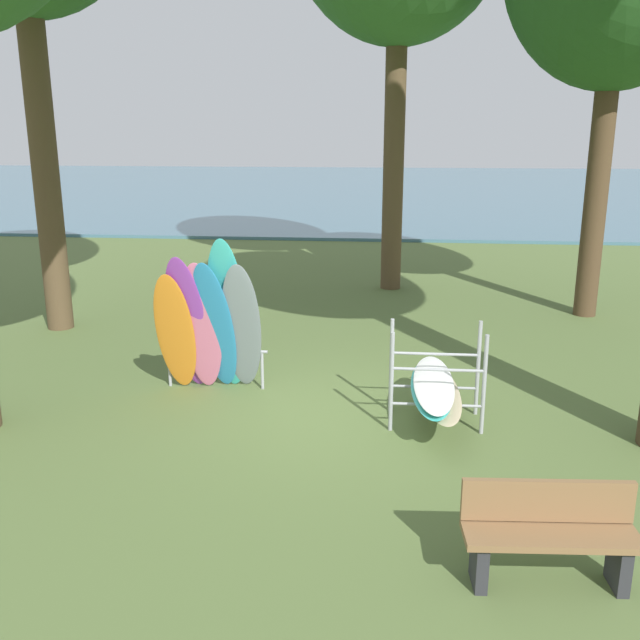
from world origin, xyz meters
TOP-DOWN VIEW (x-y plane):
  - ground_plane at (0.00, 0.00)m, footprint 80.00×80.00m
  - lake_water at (0.00, 31.77)m, footprint 80.00×36.00m
  - leaning_board_pile at (-1.63, 0.48)m, footprint 1.50×0.95m
  - board_storage_rack at (1.36, -0.17)m, footprint 1.15×2.11m
  - park_bench at (2.08, -3.35)m, footprint 1.42×0.49m

SIDE VIEW (x-z plane):
  - ground_plane at x=0.00m, z-range 0.00..0.00m
  - lake_water at x=0.00m, z-range 0.00..0.10m
  - park_bench at x=2.08m, z-range 0.03..0.88m
  - board_storage_rack at x=1.36m, z-range -0.15..1.10m
  - leaning_board_pile at x=-1.63m, z-range -0.14..2.12m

